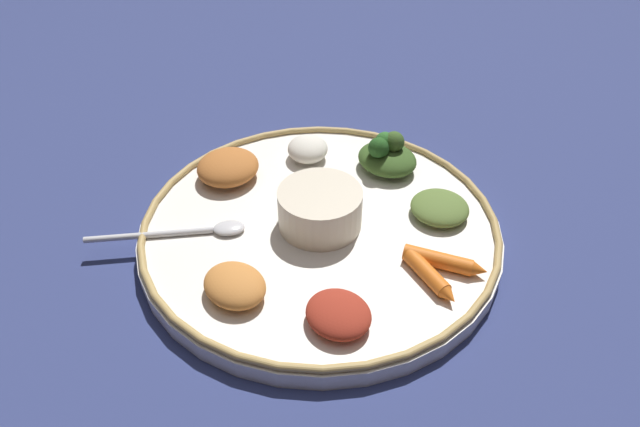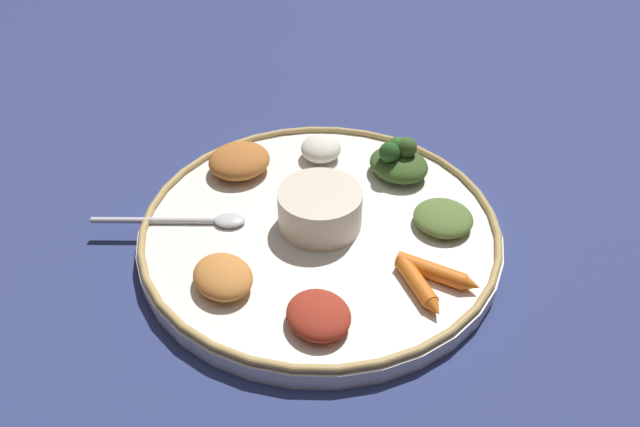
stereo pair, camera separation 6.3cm
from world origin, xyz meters
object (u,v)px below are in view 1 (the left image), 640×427
at_px(greens_pile, 387,155).
at_px(carrot_near_spoon, 430,276).
at_px(carrot_outer, 444,261).
at_px(center_bowl, 320,207).
at_px(spoon, 191,231).

bearing_deg(greens_pile, carrot_near_spoon, -4.02).
distance_m(greens_pile, carrot_outer, 0.18).
height_order(center_bowl, greens_pile, greens_pile).
height_order(center_bowl, spoon, center_bowl).
relative_size(center_bowl, spoon, 0.54).
bearing_deg(spoon, greens_pile, 107.13).
relative_size(center_bowl, greens_pile, 0.92).
relative_size(greens_pile, carrot_outer, 1.24).
distance_m(center_bowl, carrot_near_spoon, 0.14).
height_order(carrot_near_spoon, carrot_outer, same).
xyz_separation_m(spoon, carrot_outer, (0.10, 0.25, 0.00)).
bearing_deg(spoon, carrot_outer, 67.28).
xyz_separation_m(center_bowl, carrot_near_spoon, (0.11, 0.09, -0.02)).
bearing_deg(greens_pile, spoon, -72.87).
relative_size(spoon, carrot_outer, 2.13).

